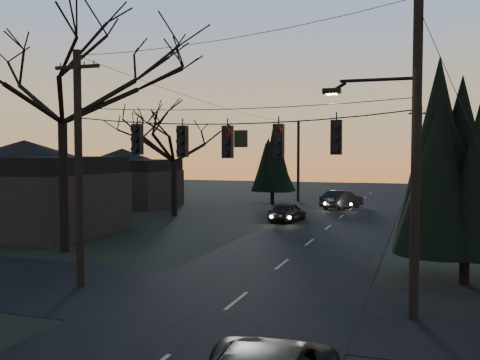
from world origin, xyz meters
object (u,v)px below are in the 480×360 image
(utility_pole_left, at_px, (81,286))
(bare_tree_left, at_px, (62,70))
(utility_pole_right, at_px, (413,318))
(utility_pole_far_l, at_px, (298,201))
(utility_pole_far_r, at_px, (419,214))
(sedan_oncoming_b, at_px, (342,200))
(evergreen_right, at_px, (467,160))
(sedan_oncoming_a, at_px, (287,212))

(utility_pole_left, relative_size, bare_tree_left, 0.68)
(utility_pole_right, height_order, utility_pole_far_l, utility_pole_right)
(utility_pole_far_r, height_order, sedan_oncoming_b, utility_pole_far_r)
(evergreen_right, xyz_separation_m, sedan_oncoming_b, (-8.04, 25.18, -3.83))
(evergreen_right, bearing_deg, sedan_oncoming_b, 107.71)
(sedan_oncoming_a, bearing_deg, evergreen_right, 132.01)
(bare_tree_left, height_order, sedan_oncoming_b, bare_tree_left)
(utility_pole_left, distance_m, evergreen_right, 14.84)
(utility_pole_far_l, relative_size, sedan_oncoming_b, 1.71)
(sedan_oncoming_b, bearing_deg, utility_pole_far_l, -25.82)
(sedan_oncoming_a, distance_m, sedan_oncoming_b, 10.35)
(utility_pole_left, distance_m, utility_pole_far_r, 30.27)
(utility_pole_far_l, bearing_deg, evergreen_right, -66.95)
(utility_pole_right, distance_m, evergreen_right, 6.96)
(bare_tree_left, bearing_deg, evergreen_right, -1.68)
(sedan_oncoming_a, bearing_deg, sedan_oncoming_b, -95.85)
(utility_pole_left, bearing_deg, sedan_oncoming_b, 80.24)
(utility_pole_far_r, bearing_deg, sedan_oncoming_a, -137.56)
(utility_pole_far_r, bearing_deg, sedan_oncoming_b, 161.48)
(utility_pole_right, distance_m, sedan_oncoming_b, 30.78)
(utility_pole_right, height_order, utility_pole_left, utility_pole_right)
(utility_pole_far_r, relative_size, sedan_oncoming_a, 2.10)
(utility_pole_right, distance_m, sedan_oncoming_a, 21.86)
(sedan_oncoming_a, bearing_deg, utility_pole_far_r, -130.13)
(utility_pole_far_l, xyz_separation_m, sedan_oncoming_b, (5.18, -5.88, 0.77))
(bare_tree_left, xyz_separation_m, sedan_oncoming_b, (9.97, 24.66, -8.03))
(bare_tree_left, distance_m, evergreen_right, 18.51)
(utility_pole_left, bearing_deg, bare_tree_left, 131.30)
(bare_tree_left, height_order, evergreen_right, bare_tree_left)
(utility_pole_left, bearing_deg, utility_pole_right, 0.00)
(evergreen_right, relative_size, sedan_oncoming_b, 1.71)
(utility_pole_far_l, distance_m, bare_tree_left, 32.14)
(sedan_oncoming_b, bearing_deg, bare_tree_left, 90.81)
(bare_tree_left, bearing_deg, utility_pole_far_l, 81.08)
(utility_pole_left, xyz_separation_m, utility_pole_far_r, (11.50, 28.00, 0.00))
(bare_tree_left, distance_m, sedan_oncoming_a, 18.34)
(utility_pole_right, xyz_separation_m, sedan_oncoming_a, (-8.70, 20.05, 0.69))
(utility_pole_far_r, bearing_deg, bare_tree_left, -125.87)
(utility_pole_right, xyz_separation_m, sedan_oncoming_b, (-6.32, 30.12, 0.77))
(utility_pole_far_l, distance_m, sedan_oncoming_b, 7.88)
(utility_pole_far_l, relative_size, bare_tree_left, 0.64)
(utility_pole_left, height_order, sedan_oncoming_b, utility_pole_left)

